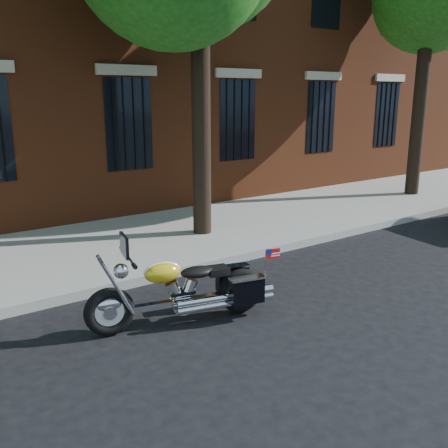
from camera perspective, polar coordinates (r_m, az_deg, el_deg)
ground at (r=7.65m, az=6.36°, el=-7.34°), size 120.00×120.00×0.00m
curb at (r=8.63m, az=0.26°, el=-4.12°), size 40.00×0.16×0.15m
sidewalk at (r=10.15m, az=-5.96°, el=-1.33°), size 40.00×3.60×0.15m
motorcycle at (r=6.41m, az=-4.13°, el=-7.68°), size 2.36×1.06×1.24m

